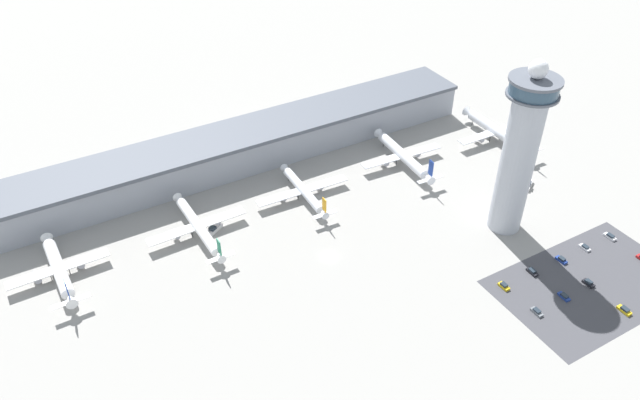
% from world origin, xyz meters
% --- Properties ---
extents(ground_plane, '(1000.00, 1000.00, 0.00)m').
position_xyz_m(ground_plane, '(0.00, 0.00, 0.00)').
color(ground_plane, gray).
extents(terminal_building, '(206.98, 25.00, 15.55)m').
position_xyz_m(terminal_building, '(0.00, 70.00, 7.87)').
color(terminal_building, '#9399A3').
rests_on(terminal_building, ground).
extents(control_tower, '(17.29, 17.29, 66.33)m').
position_xyz_m(control_tower, '(65.28, -17.30, 33.10)').
color(control_tower, '#ADB2BC').
rests_on(control_tower, ground).
extents(parking_lot_surface, '(64.00, 40.00, 0.01)m').
position_xyz_m(parking_lot_surface, '(68.67, -55.26, 0.00)').
color(parking_lot_surface, '#424247').
rests_on(parking_lot_surface, ground).
extents(airplane_gate_alpha, '(33.59, 37.63, 13.41)m').
position_xyz_m(airplane_gate_alpha, '(-84.00, 35.75, 4.28)').
color(airplane_gate_alpha, white).
rests_on(airplane_gate_alpha, ground).
extents(airplane_gate_bravo, '(37.54, 42.02, 12.27)m').
position_xyz_m(airplane_gate_bravo, '(-35.52, 33.58, 4.45)').
color(airplane_gate_bravo, white).
rests_on(airplane_gate_bravo, ground).
extents(airplane_gate_charlie, '(38.77, 37.07, 11.10)m').
position_xyz_m(airplane_gate_charlie, '(8.68, 34.80, 3.77)').
color(airplane_gate_charlie, silver).
rests_on(airplane_gate_charlie, ground).
extents(airplane_gate_delta, '(37.68, 42.27, 13.37)m').
position_xyz_m(airplane_gate_delta, '(56.76, 35.09, 4.50)').
color(airplane_gate_delta, silver).
rests_on(airplane_gate_delta, ground).
extents(airplane_gate_echo, '(39.39, 43.13, 14.54)m').
position_xyz_m(airplane_gate_echo, '(104.68, 30.07, 4.86)').
color(airplane_gate_echo, silver).
rests_on(airplane_gate_echo, ground).
extents(service_truck_catering, '(7.97, 6.28, 2.72)m').
position_xyz_m(service_truck_catering, '(91.46, -3.58, 0.94)').
color(service_truck_catering, black).
rests_on(service_truck_catering, ground).
extents(service_truck_fuel, '(7.80, 5.92, 2.57)m').
position_xyz_m(service_truck_fuel, '(-29.90, 33.19, 0.89)').
color(service_truck_fuel, black).
rests_on(service_truck_fuel, ground).
extents(car_navy_sedan, '(1.90, 4.63, 1.57)m').
position_xyz_m(car_navy_sedan, '(68.25, -69.04, 0.61)').
color(car_navy_sedan, black).
rests_on(car_navy_sedan, ground).
extents(car_silver_sedan, '(1.97, 4.23, 1.57)m').
position_xyz_m(car_silver_sedan, '(69.03, -42.20, 0.61)').
color(car_silver_sedan, black).
rests_on(car_silver_sedan, ground).
extents(car_maroon_suv, '(1.88, 4.63, 1.49)m').
position_xyz_m(car_maroon_suv, '(94.03, -42.02, 0.58)').
color(car_maroon_suv, black).
rests_on(car_maroon_suv, ground).
extents(car_black_suv, '(1.86, 4.37, 1.39)m').
position_xyz_m(car_black_suv, '(56.31, -55.17, 0.54)').
color(car_black_suv, black).
rests_on(car_black_suv, ground).
extents(car_green_van, '(2.06, 4.47, 1.50)m').
position_xyz_m(car_green_van, '(55.82, -41.50, 0.58)').
color(car_green_van, black).
rests_on(car_green_van, ground).
extents(car_red_hatchback, '(1.96, 4.20, 1.52)m').
position_xyz_m(car_red_hatchback, '(68.09, -54.87, 0.59)').
color(car_red_hatchback, black).
rests_on(car_red_hatchback, ground).
extents(car_blue_compact, '(1.91, 4.07, 1.57)m').
position_xyz_m(car_blue_compact, '(42.58, -41.89, 0.61)').
color(car_blue_compact, black).
rests_on(car_blue_compact, ground).
extents(car_yellow_taxi, '(1.82, 4.26, 1.38)m').
position_xyz_m(car_yellow_taxi, '(43.61, -55.65, 0.53)').
color(car_yellow_taxi, black).
rests_on(car_yellow_taxi, ground).
extents(car_white_wagon, '(1.80, 4.12, 1.36)m').
position_xyz_m(car_white_wagon, '(81.34, -41.66, 0.52)').
color(car_white_wagon, black).
rests_on(car_white_wagon, ground).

